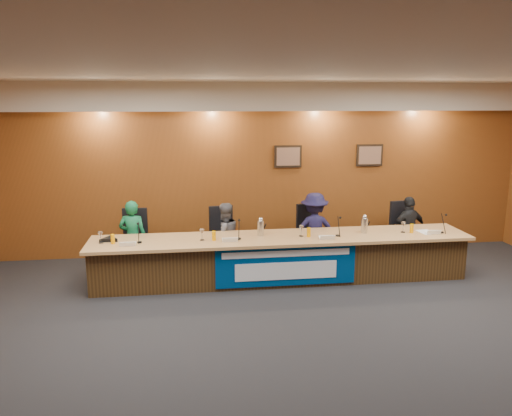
% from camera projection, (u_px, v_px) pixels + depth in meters
% --- Properties ---
extents(floor, '(10.00, 10.00, 0.00)m').
position_uv_depth(floor, '(318.00, 351.00, 5.89)').
color(floor, black).
rests_on(floor, ground).
extents(ceiling, '(10.00, 8.00, 0.04)m').
position_uv_depth(ceiling, '(326.00, 71.00, 5.21)').
color(ceiling, silver).
rests_on(ceiling, wall_back).
extents(wall_back, '(10.00, 0.04, 3.20)m').
position_uv_depth(wall_back, '(267.00, 170.00, 9.42)').
color(wall_back, brown).
rests_on(wall_back, floor).
extents(soffit, '(10.00, 0.50, 0.50)m').
position_uv_depth(soffit, '(269.00, 97.00, 8.89)').
color(soffit, beige).
rests_on(soffit, wall_back).
extents(dais_body, '(6.00, 0.80, 0.70)m').
position_uv_depth(dais_body, '(281.00, 259.00, 8.14)').
color(dais_body, '#3C2712').
rests_on(dais_body, floor).
extents(dais_top, '(6.10, 0.95, 0.05)m').
position_uv_depth(dais_top, '(282.00, 238.00, 8.01)').
color(dais_top, '#AC7D4B').
rests_on(dais_top, dais_body).
extents(banner, '(2.20, 0.02, 0.65)m').
position_uv_depth(banner, '(286.00, 266.00, 7.73)').
color(banner, navy).
rests_on(banner, dais_body).
extents(banner_text_upper, '(2.00, 0.01, 0.10)m').
position_uv_depth(banner_text_upper, '(286.00, 254.00, 7.68)').
color(banner_text_upper, silver).
rests_on(banner_text_upper, banner).
extents(banner_text_lower, '(1.60, 0.01, 0.28)m').
position_uv_depth(banner_text_lower, '(286.00, 271.00, 7.74)').
color(banner_text_lower, silver).
rests_on(banner_text_lower, banner).
extents(wall_photo_left, '(0.52, 0.04, 0.42)m').
position_uv_depth(wall_photo_left, '(288.00, 156.00, 9.39)').
color(wall_photo_left, black).
rests_on(wall_photo_left, wall_back).
extents(wall_photo_right, '(0.52, 0.04, 0.42)m').
position_uv_depth(wall_photo_right, '(370.00, 155.00, 9.60)').
color(wall_photo_right, black).
rests_on(wall_photo_right, wall_back).
extents(panelist_a, '(0.51, 0.38, 1.27)m').
position_uv_depth(panelist_a, '(133.00, 238.00, 8.35)').
color(panelist_a, '#115F36').
rests_on(panelist_a, floor).
extents(panelist_b, '(0.71, 0.64, 1.19)m').
position_uv_depth(panelist_b, '(224.00, 237.00, 8.55)').
color(panelist_b, '#525258').
rests_on(panelist_b, floor).
extents(panelist_c, '(0.87, 0.52, 1.32)m').
position_uv_depth(panelist_c, '(314.00, 230.00, 8.74)').
color(panelist_c, black).
rests_on(panelist_c, floor).
extents(panelist_d, '(0.76, 0.46, 1.21)m').
position_uv_depth(panelist_d, '(409.00, 230.00, 8.98)').
color(panelist_d, black).
rests_on(panelist_d, floor).
extents(office_chair_a, '(0.51, 0.51, 0.08)m').
position_uv_depth(office_chair_a, '(134.00, 245.00, 8.48)').
color(office_chair_a, black).
rests_on(office_chair_a, floor).
extents(office_chair_b, '(0.55, 0.55, 0.08)m').
position_uv_depth(office_chair_b, '(224.00, 242.00, 8.68)').
color(office_chair_b, black).
rests_on(office_chair_b, floor).
extents(office_chair_c, '(0.58, 0.58, 0.08)m').
position_uv_depth(office_chair_c, '(312.00, 238.00, 8.88)').
color(office_chair_c, black).
rests_on(office_chair_c, floor).
extents(office_chair_d, '(0.56, 0.56, 0.08)m').
position_uv_depth(office_chair_d, '(406.00, 235.00, 9.10)').
color(office_chair_d, black).
rests_on(office_chair_d, floor).
extents(nameplate_a, '(0.24, 0.08, 0.10)m').
position_uv_depth(nameplate_a, '(127.00, 244.00, 7.45)').
color(nameplate_a, white).
rests_on(nameplate_a, dais_top).
extents(microphone_a, '(0.07, 0.07, 0.02)m').
position_uv_depth(microphone_a, '(139.00, 242.00, 7.65)').
color(microphone_a, black).
rests_on(microphone_a, dais_top).
extents(juice_glass_a, '(0.06, 0.06, 0.15)m').
position_uv_depth(juice_glass_a, '(113.00, 239.00, 7.58)').
color(juice_glass_a, orange).
rests_on(juice_glass_a, dais_top).
extents(water_glass_a, '(0.08, 0.08, 0.18)m').
position_uv_depth(water_glass_a, '(101.00, 238.00, 7.61)').
color(water_glass_a, silver).
rests_on(water_glass_a, dais_top).
extents(nameplate_b, '(0.24, 0.08, 0.10)m').
position_uv_depth(nameplate_b, '(230.00, 239.00, 7.68)').
color(nameplate_b, white).
rests_on(nameplate_b, dais_top).
extents(microphone_b, '(0.07, 0.07, 0.02)m').
position_uv_depth(microphone_b, '(239.00, 239.00, 7.85)').
color(microphone_b, black).
rests_on(microphone_b, dais_top).
extents(juice_glass_b, '(0.06, 0.06, 0.15)m').
position_uv_depth(juice_glass_b, '(214.00, 236.00, 7.77)').
color(juice_glass_b, orange).
rests_on(juice_glass_b, dais_top).
extents(water_glass_b, '(0.08, 0.08, 0.18)m').
position_uv_depth(water_glass_b, '(202.00, 235.00, 7.77)').
color(water_glass_b, silver).
rests_on(water_glass_b, dais_top).
extents(nameplate_c, '(0.24, 0.08, 0.10)m').
position_uv_depth(nameplate_c, '(328.00, 237.00, 7.81)').
color(nameplate_c, white).
rests_on(nameplate_c, dais_top).
extents(microphone_c, '(0.07, 0.07, 0.02)m').
position_uv_depth(microphone_c, '(338.00, 236.00, 8.02)').
color(microphone_c, black).
rests_on(microphone_c, dais_top).
extents(juice_glass_c, '(0.06, 0.06, 0.15)m').
position_uv_depth(juice_glass_c, '(309.00, 232.00, 7.97)').
color(juice_glass_c, orange).
rests_on(juice_glass_c, dais_top).
extents(water_glass_c, '(0.08, 0.08, 0.18)m').
position_uv_depth(water_glass_c, '(301.00, 231.00, 7.99)').
color(water_glass_c, silver).
rests_on(water_glass_c, dais_top).
extents(nameplate_d, '(0.24, 0.08, 0.10)m').
position_uv_depth(nameplate_d, '(434.00, 232.00, 8.11)').
color(nameplate_d, white).
rests_on(nameplate_d, dais_top).
extents(microphone_d, '(0.07, 0.07, 0.02)m').
position_uv_depth(microphone_d, '(442.00, 232.00, 8.22)').
color(microphone_d, black).
rests_on(microphone_d, dais_top).
extents(juice_glass_d, '(0.06, 0.06, 0.15)m').
position_uv_depth(juice_glass_d, '(412.00, 228.00, 8.21)').
color(juice_glass_d, orange).
rests_on(juice_glass_d, dais_top).
extents(water_glass_d, '(0.08, 0.08, 0.18)m').
position_uv_depth(water_glass_d, '(403.00, 227.00, 8.23)').
color(water_glass_d, silver).
rests_on(water_glass_d, dais_top).
extents(carafe_mid, '(0.11, 0.11, 0.25)m').
position_uv_depth(carafe_mid, '(261.00, 228.00, 8.03)').
color(carafe_mid, silver).
rests_on(carafe_mid, dais_top).
extents(carafe_right, '(0.11, 0.11, 0.25)m').
position_uv_depth(carafe_right, '(364.00, 226.00, 8.20)').
color(carafe_right, silver).
rests_on(carafe_right, dais_top).
extents(speakerphone, '(0.32, 0.32, 0.05)m').
position_uv_depth(speakerphone, '(109.00, 239.00, 7.75)').
color(speakerphone, black).
rests_on(speakerphone, dais_top).
extents(paper_stack, '(0.26, 0.33, 0.01)m').
position_uv_depth(paper_stack, '(426.00, 232.00, 8.26)').
color(paper_stack, white).
rests_on(paper_stack, dais_top).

